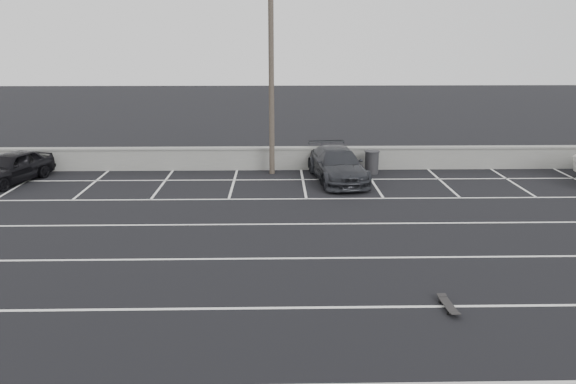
{
  "coord_description": "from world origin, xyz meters",
  "views": [
    {
      "loc": [
        -0.14,
        -11.79,
        6.09
      ],
      "look_at": [
        0.24,
        6.43,
        1.0
      ],
      "focal_mm": 35.0,
      "sensor_mm": 36.0,
      "label": 1
    }
  ],
  "objects_px": {
    "car_left": "(11,167)",
    "trash_bin": "(372,162)",
    "car_right": "(337,165)",
    "utility_pole": "(271,73)",
    "skateboard": "(448,305)"
  },
  "relations": [
    {
      "from": "car_left",
      "to": "trash_bin",
      "type": "distance_m",
      "value": 15.71
    },
    {
      "from": "car_right",
      "to": "trash_bin",
      "type": "bearing_deg",
      "value": 28.98
    },
    {
      "from": "utility_pole",
      "to": "car_left",
      "type": "bearing_deg",
      "value": -172.56
    },
    {
      "from": "car_left",
      "to": "skateboard",
      "type": "xyz_separation_m",
      "value": [
        15.27,
        -11.85,
        -0.6
      ]
    },
    {
      "from": "utility_pole",
      "to": "trash_bin",
      "type": "relative_size",
      "value": 8.48
    },
    {
      "from": "car_left",
      "to": "car_right",
      "type": "distance_m",
      "value": 13.95
    },
    {
      "from": "skateboard",
      "to": "car_right",
      "type": "bearing_deg",
      "value": 93.64
    },
    {
      "from": "car_left",
      "to": "trash_bin",
      "type": "bearing_deg",
      "value": 23.46
    },
    {
      "from": "car_left",
      "to": "skateboard",
      "type": "distance_m",
      "value": 19.34
    },
    {
      "from": "trash_bin",
      "to": "skateboard",
      "type": "distance_m",
      "value": 13.21
    },
    {
      "from": "car_right",
      "to": "skateboard",
      "type": "relative_size",
      "value": 5.58
    },
    {
      "from": "skateboard",
      "to": "trash_bin",
      "type": "bearing_deg",
      "value": 85.65
    },
    {
      "from": "car_right",
      "to": "trash_bin",
      "type": "xyz_separation_m",
      "value": [
        1.71,
        1.27,
        -0.17
      ]
    },
    {
      "from": "skateboard",
      "to": "utility_pole",
      "type": "bearing_deg",
      "value": 104.7
    },
    {
      "from": "utility_pole",
      "to": "trash_bin",
      "type": "height_order",
      "value": "utility_pole"
    }
  ]
}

